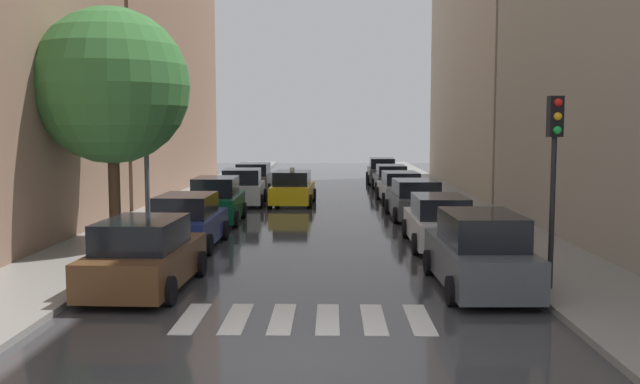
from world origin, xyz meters
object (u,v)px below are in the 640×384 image
(parked_car_right_second, at_px, (439,222))
(parked_car_right_third, at_px, (415,200))
(parked_car_left_fifth, at_px, (254,179))
(street_tree_left, at_px, (111,86))
(traffic_light_right_corner, at_px, (554,149))
(parked_car_left_fourth, at_px, (243,188))
(parked_car_right_fifth, at_px, (391,179))
(parked_car_left_nearest, at_px, (145,256))
(parked_car_right_fourth, at_px, (400,188))
(parked_car_left_third, at_px, (217,202))
(parked_car_right_nearest, at_px, (479,254))
(parked_car_left_second, at_px, (188,222))
(taxi_midroad, at_px, (293,189))
(lamp_post_left, at_px, (146,125))
(parked_car_right_sixth, at_px, (382,171))

(parked_car_right_second, relative_size, parked_car_right_third, 1.03)
(parked_car_left_fifth, height_order, street_tree_left, street_tree_left)
(traffic_light_right_corner, bearing_deg, parked_car_left_fourth, 117.54)
(parked_car_right_second, relative_size, parked_car_right_fifth, 0.99)
(parked_car_left_nearest, height_order, parked_car_right_fourth, parked_car_left_nearest)
(parked_car_right_third, bearing_deg, traffic_light_right_corner, -175.31)
(parked_car_left_third, height_order, traffic_light_right_corner, traffic_light_right_corner)
(parked_car_left_third, relative_size, parked_car_right_nearest, 0.89)
(parked_car_left_third, height_order, parked_car_right_second, parked_car_left_third)
(parked_car_left_nearest, distance_m, street_tree_left, 7.67)
(parked_car_left_second, bearing_deg, parked_car_left_nearest, -177.39)
(parked_car_left_nearest, height_order, traffic_light_right_corner, traffic_light_right_corner)
(parked_car_right_third, bearing_deg, parked_car_left_second, 128.92)
(taxi_midroad, bearing_deg, parked_car_right_fourth, -78.15)
(parked_car_left_nearest, xyz_separation_m, parked_car_right_nearest, (7.75, 0.18, 0.06))
(taxi_midroad, height_order, traffic_light_right_corner, traffic_light_right_corner)
(parked_car_right_nearest, bearing_deg, parked_car_left_fourth, 23.08)
(parked_car_left_fifth, distance_m, traffic_light_right_corner, 25.77)
(parked_car_left_third, bearing_deg, traffic_light_right_corner, -141.63)
(parked_car_left_nearest, distance_m, lamp_post_left, 7.73)
(parked_car_right_fifth, relative_size, traffic_light_right_corner, 1.09)
(traffic_light_right_corner, relative_size, lamp_post_left, 0.68)
(parked_car_right_fifth, relative_size, parked_car_right_sixth, 1.00)
(parked_car_left_second, relative_size, parked_car_right_fourth, 0.95)
(parked_car_right_nearest, relative_size, taxi_midroad, 1.02)
(parked_car_right_second, xyz_separation_m, taxi_midroad, (-5.27, 11.55, 0.00))
(parked_car_left_second, bearing_deg, parked_car_right_second, -86.83)
(parked_car_left_fourth, bearing_deg, lamp_post_left, 167.62)
(lamp_post_left, bearing_deg, parked_car_left_fourth, 80.30)
(parked_car_left_fifth, xyz_separation_m, lamp_post_left, (-1.64, -16.69, 3.04))
(parked_car_left_fourth, bearing_deg, parked_car_left_second, 176.24)
(parked_car_right_fourth, height_order, street_tree_left, street_tree_left)
(parked_car_right_fifth, bearing_deg, parked_car_left_fourth, 132.13)
(parked_car_left_nearest, height_order, lamp_post_left, lamp_post_left)
(parked_car_right_third, bearing_deg, parked_car_right_second, 177.71)
(parked_car_right_third, xyz_separation_m, parked_car_right_fourth, (-0.03, 5.92, -0.03))
(lamp_post_left, bearing_deg, parked_car_left_second, -37.63)
(parked_car_right_third, xyz_separation_m, parked_car_right_sixth, (-0.08, 17.76, 0.03))
(parked_car_right_sixth, height_order, traffic_light_right_corner, traffic_light_right_corner)
(parked_car_right_fourth, height_order, traffic_light_right_corner, traffic_light_right_corner)
(parked_car_left_second, bearing_deg, lamp_post_left, 53.20)
(parked_car_left_second, relative_size, taxi_midroad, 0.94)
(traffic_light_right_corner, bearing_deg, taxi_midroad, 110.88)
(parked_car_left_fifth, relative_size, parked_car_right_second, 0.96)
(parked_car_right_third, bearing_deg, parked_car_right_sixth, -1.73)
(parked_car_right_sixth, distance_m, taxi_midroad, 13.78)
(parked_car_left_third, relative_size, parked_car_right_sixth, 0.89)
(parked_car_left_fourth, relative_size, lamp_post_left, 0.68)
(parked_car_left_second, xyz_separation_m, parked_car_right_second, (7.89, 0.32, -0.02))
(parked_car_right_second, height_order, parked_car_right_fourth, parked_car_right_second)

